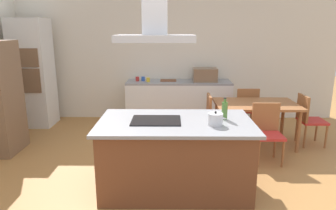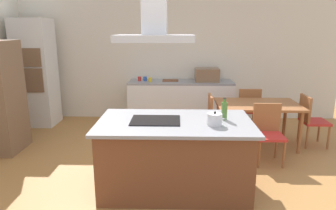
{
  "view_description": "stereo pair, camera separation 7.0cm",
  "coord_description": "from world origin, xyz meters",
  "px_view_note": "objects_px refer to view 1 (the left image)",
  "views": [
    {
      "loc": [
        -0.06,
        -3.58,
        2.0
      ],
      "look_at": [
        -0.1,
        0.4,
        1.0
      ],
      "focal_mm": 32.64,
      "sensor_mm": 36.0,
      "label": 1
    },
    {
      "loc": [
        0.01,
        -3.58,
        2.0
      ],
      "look_at": [
        -0.1,
        0.4,
        1.0
      ],
      "focal_mm": 32.64,
      "sensor_mm": 36.0,
      "label": 2
    }
  ],
  "objects_px": {
    "coffee_mug_yellow": "(148,80)",
    "wall_oven_stack": "(33,73)",
    "countertop_microwave": "(205,75)",
    "chair_facing_island": "(267,129)",
    "dining_table": "(256,108)",
    "chair_facing_back_wall": "(246,107)",
    "coffee_mug_blue": "(143,79)",
    "chair_at_left_end": "(203,116)",
    "chair_at_right_end": "(308,117)",
    "tea_kettle": "(215,119)",
    "coffee_mug_red": "(137,79)",
    "cutting_board": "(168,80)",
    "range_hood": "(155,19)",
    "cooktop": "(156,120)",
    "olive_oil_bottle": "(225,110)"
  },
  "relations": [
    {
      "from": "olive_oil_bottle",
      "to": "chair_at_left_end",
      "type": "xyz_separation_m",
      "value": [
        -0.11,
        1.46,
        -0.51
      ]
    },
    {
      "from": "coffee_mug_red",
      "to": "range_hood",
      "type": "relative_size",
      "value": 0.1
    },
    {
      "from": "coffee_mug_yellow",
      "to": "chair_at_right_end",
      "type": "xyz_separation_m",
      "value": [
        2.87,
        -1.27,
        -0.44
      ]
    },
    {
      "from": "countertop_microwave",
      "to": "dining_table",
      "type": "bearing_deg",
      "value": -60.83
    },
    {
      "from": "coffee_mug_red",
      "to": "cutting_board",
      "type": "bearing_deg",
      "value": 1.18
    },
    {
      "from": "countertop_microwave",
      "to": "coffee_mug_yellow",
      "type": "distance_m",
      "value": 1.21
    },
    {
      "from": "wall_oven_stack",
      "to": "range_hood",
      "type": "bearing_deg",
      "value": -44.84
    },
    {
      "from": "coffee_mug_yellow",
      "to": "cutting_board",
      "type": "relative_size",
      "value": 0.26
    },
    {
      "from": "tea_kettle",
      "to": "coffee_mug_yellow",
      "type": "bearing_deg",
      "value": 108.78
    },
    {
      "from": "coffee_mug_yellow",
      "to": "chair_facing_island",
      "type": "distance_m",
      "value": 2.78
    },
    {
      "from": "coffee_mug_yellow",
      "to": "range_hood",
      "type": "height_order",
      "value": "range_hood"
    },
    {
      "from": "countertop_microwave",
      "to": "coffee_mug_blue",
      "type": "bearing_deg",
      "value": 178.22
    },
    {
      "from": "chair_facing_island",
      "to": "chair_facing_back_wall",
      "type": "height_order",
      "value": "same"
    },
    {
      "from": "chair_facing_island",
      "to": "chair_at_right_end",
      "type": "height_order",
      "value": "same"
    },
    {
      "from": "countertop_microwave",
      "to": "dining_table",
      "type": "xyz_separation_m",
      "value": [
        0.75,
        -1.34,
        -0.37
      ]
    },
    {
      "from": "coffee_mug_red",
      "to": "range_hood",
      "type": "distance_m",
      "value": 3.18
    },
    {
      "from": "dining_table",
      "to": "range_hood",
      "type": "distance_m",
      "value": 2.68
    },
    {
      "from": "coffee_mug_blue",
      "to": "chair_at_left_end",
      "type": "distance_m",
      "value": 1.85
    },
    {
      "from": "olive_oil_bottle",
      "to": "cutting_board",
      "type": "xyz_separation_m",
      "value": [
        -0.72,
        2.85,
        -0.11
      ]
    },
    {
      "from": "coffee_mug_yellow",
      "to": "wall_oven_stack",
      "type": "height_order",
      "value": "wall_oven_stack"
    },
    {
      "from": "olive_oil_bottle",
      "to": "cutting_board",
      "type": "relative_size",
      "value": 0.8
    },
    {
      "from": "chair_facing_back_wall",
      "to": "range_hood",
      "type": "distance_m",
      "value": 3.18
    },
    {
      "from": "cutting_board",
      "to": "chair_at_left_end",
      "type": "relative_size",
      "value": 0.38
    },
    {
      "from": "chair_at_left_end",
      "to": "chair_at_right_end",
      "type": "relative_size",
      "value": 1.0
    },
    {
      "from": "tea_kettle",
      "to": "coffee_mug_red",
      "type": "height_order",
      "value": "tea_kettle"
    },
    {
      "from": "wall_oven_stack",
      "to": "chair_at_right_end",
      "type": "bearing_deg",
      "value": -11.94
    },
    {
      "from": "coffee_mug_blue",
      "to": "dining_table",
      "type": "relative_size",
      "value": 0.06
    },
    {
      "from": "chair_at_left_end",
      "to": "tea_kettle",
      "type": "bearing_deg",
      "value": -91.13
    },
    {
      "from": "tea_kettle",
      "to": "countertop_microwave",
      "type": "bearing_deg",
      "value": 86.21
    },
    {
      "from": "tea_kettle",
      "to": "coffee_mug_yellow",
      "type": "height_order",
      "value": "tea_kettle"
    },
    {
      "from": "countertop_microwave",
      "to": "chair_at_right_end",
      "type": "xyz_separation_m",
      "value": [
        1.66,
        -1.34,
        -0.53
      ]
    },
    {
      "from": "chair_at_right_end",
      "to": "coffee_mug_blue",
      "type": "bearing_deg",
      "value": 155.19
    },
    {
      "from": "tea_kettle",
      "to": "olive_oil_bottle",
      "type": "xyz_separation_m",
      "value": [
        0.15,
        0.24,
        0.04
      ]
    },
    {
      "from": "dining_table",
      "to": "chair_facing_back_wall",
      "type": "height_order",
      "value": "chair_facing_back_wall"
    },
    {
      "from": "cooktop",
      "to": "chair_facing_back_wall",
      "type": "relative_size",
      "value": 0.67
    },
    {
      "from": "chair_at_left_end",
      "to": "chair_facing_back_wall",
      "type": "bearing_deg",
      "value": 36.01
    },
    {
      "from": "cutting_board",
      "to": "chair_at_left_end",
      "type": "xyz_separation_m",
      "value": [
        0.61,
        -1.39,
        -0.4
      ]
    },
    {
      "from": "chair_facing_island",
      "to": "chair_facing_back_wall",
      "type": "bearing_deg",
      "value": 90.0
    },
    {
      "from": "countertop_microwave",
      "to": "chair_facing_island",
      "type": "relative_size",
      "value": 0.56
    },
    {
      "from": "cooktop",
      "to": "wall_oven_stack",
      "type": "relative_size",
      "value": 0.27
    },
    {
      "from": "chair_facing_back_wall",
      "to": "chair_at_left_end",
      "type": "bearing_deg",
      "value": -143.99
    },
    {
      "from": "chair_facing_island",
      "to": "coffee_mug_yellow",
      "type": "bearing_deg",
      "value": 135.34
    },
    {
      "from": "cooktop",
      "to": "range_hood",
      "type": "height_order",
      "value": "range_hood"
    },
    {
      "from": "coffee_mug_blue",
      "to": "coffee_mug_yellow",
      "type": "distance_m",
      "value": 0.16
    },
    {
      "from": "cooktop",
      "to": "dining_table",
      "type": "xyz_separation_m",
      "value": [
        1.65,
        1.54,
        -0.24
      ]
    },
    {
      "from": "coffee_mug_yellow",
      "to": "chair_facing_back_wall",
      "type": "relative_size",
      "value": 0.1
    },
    {
      "from": "range_hood",
      "to": "chair_facing_back_wall",
      "type": "bearing_deg",
      "value": 53.15
    },
    {
      "from": "chair_facing_island",
      "to": "countertop_microwave",
      "type": "bearing_deg",
      "value": 110.46
    },
    {
      "from": "chair_at_left_end",
      "to": "cutting_board",
      "type": "bearing_deg",
      "value": 113.78
    },
    {
      "from": "coffee_mug_yellow",
      "to": "wall_oven_stack",
      "type": "distance_m",
      "value": 2.37
    }
  ]
}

